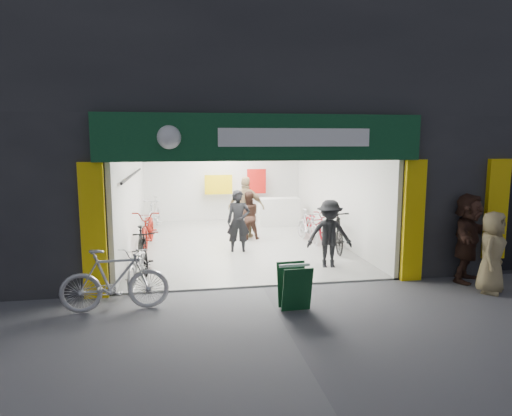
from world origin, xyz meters
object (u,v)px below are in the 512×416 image
object	(u,v)px
parked_bike	(115,280)
bike_left_front	(139,264)
bike_right_front	(334,230)
pedestrian_near	(492,252)
sandwich_board	(294,286)

from	to	relation	value
parked_bike	bike_left_front	bearing A→B (deg)	-14.50
bike_right_front	pedestrian_near	size ratio (longest dim) A/B	1.21
bike_left_front	pedestrian_near	bearing A→B (deg)	-4.85
bike_right_front	parked_bike	xyz separation A→B (m)	(-5.30, -3.56, -0.03)
sandwich_board	pedestrian_near	bearing A→B (deg)	1.50
bike_left_front	parked_bike	size ratio (longest dim) A/B	0.89
parked_bike	pedestrian_near	bearing A→B (deg)	-94.48
bike_right_front	sandwich_board	distance (m)	4.61
bike_right_front	bike_left_front	bearing A→B (deg)	-149.94
bike_left_front	parked_bike	bearing A→B (deg)	-93.17
bike_right_front	parked_bike	world-z (taller)	bike_right_front
bike_right_front	pedestrian_near	distance (m)	4.24
pedestrian_near	bike_left_front	bearing A→B (deg)	124.81
bike_left_front	bike_right_front	distance (m)	5.44
bike_left_front	parked_bike	xyz separation A→B (m)	(-0.30, -1.43, 0.12)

